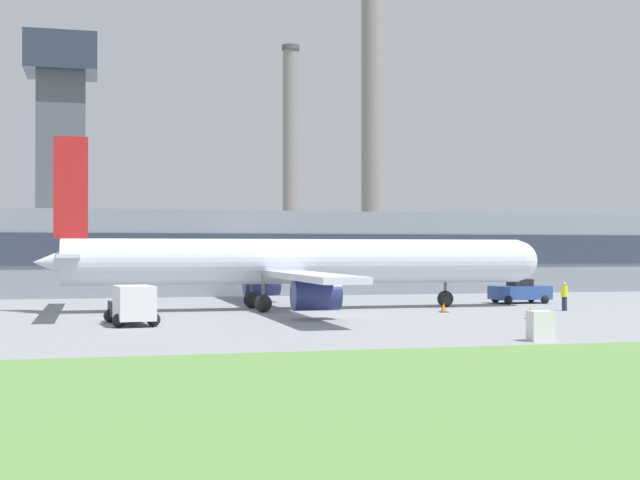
{
  "coord_description": "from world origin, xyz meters",
  "views": [
    {
      "loc": [
        -13.05,
        -50.46,
        3.85
      ],
      "look_at": [
        1.19,
        5.78,
        4.51
      ],
      "focal_mm": 50.0,
      "sensor_mm": 36.0,
      "label": 1
    }
  ],
  "objects": [
    {
      "name": "ground_crew_person",
      "position": [
        15.85,
        0.47,
        0.93
      ],
      "size": [
        0.57,
        0.57,
        1.82
      ],
      "color": "#23283D",
      "rests_on": "ground_plane"
    },
    {
      "name": "smokestack_right",
      "position": [
        21.96,
        60.12,
        21.57
      ],
      "size": [
        3.29,
        3.29,
        42.88
      ],
      "color": "gray",
      "rests_on": "ground_plane"
    },
    {
      "name": "traffic_cone_near_nose",
      "position": [
        7.91,
        1.1,
        0.28
      ],
      "size": [
        0.53,
        0.53,
        0.6
      ],
      "color": "black",
      "rests_on": "ground_plane"
    },
    {
      "name": "traffic_cone_wingtip",
      "position": [
        10.63,
        -4.97,
        0.33
      ],
      "size": [
        0.5,
        0.5,
        0.7
      ],
      "color": "black",
      "rests_on": "ground_plane"
    },
    {
      "name": "smokestack_left",
      "position": [
        12.1,
        64.82,
        15.63
      ],
      "size": [
        2.38,
        2.38,
        31.06
      ],
      "color": "gray",
      "rests_on": "ground_plane"
    },
    {
      "name": "airplane",
      "position": [
        -0.51,
        5.78,
        2.99
      ],
      "size": [
        33.31,
        31.7,
        10.78
      ],
      "color": "silver",
      "rests_on": "ground_plane"
    },
    {
      "name": "ground_plane",
      "position": [
        0.0,
        0.0,
        0.0
      ],
      "size": [
        400.0,
        400.0,
        0.0
      ],
      "primitive_type": "plane",
      "color": "gray"
    },
    {
      "name": "pushback_tug",
      "position": [
        16.84,
        8.53,
        0.8
      ],
      "size": [
        4.19,
        2.7,
        1.75
      ],
      "color": "#2D4C93",
      "rests_on": "ground_plane"
    },
    {
      "name": "baggage_truck",
      "position": [
        -11.17,
        -3.77,
        1.0
      ],
      "size": [
        2.78,
        5.03,
        2.04
      ],
      "color": "#232328",
      "rests_on": "ground_plane"
    },
    {
      "name": "terminal_building",
      "position": [
        -1.0,
        28.15,
        4.13
      ],
      "size": [
        74.99,
        11.35,
        21.98
      ],
      "color": "gray",
      "rests_on": "ground_plane"
    },
    {
      "name": "utility_cabinet",
      "position": [
        5.25,
        -16.24,
        0.64
      ],
      "size": [
        1.02,
        0.71,
        1.28
      ],
      "color": "silver",
      "rests_on": "ground_plane"
    }
  ]
}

